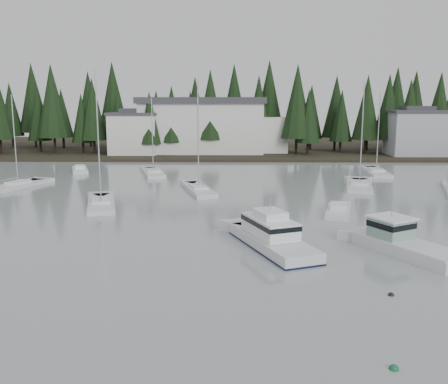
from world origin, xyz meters
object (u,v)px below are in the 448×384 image
object	(u,v)px
house_west	(134,132)
sailboat_5	(101,205)
harbor_inn	(212,126)
lobster_boat_teal	(404,246)
sailboat_0	(359,187)
sailboat_9	(199,191)
house_east_a	(416,132)
cabin_cruiser_center	(272,239)
sailboat_7	(153,174)
runabout_1	(338,212)
runabout_3	(80,171)
sailboat_10	(376,173)
sailboat_4	(18,187)

from	to	relation	value
house_west	sailboat_5	distance (m)	46.59
harbor_inn	lobster_boat_teal	size ratio (longest dim) A/B	3.35
sailboat_0	harbor_inn	bearing A→B (deg)	40.74
harbor_inn	sailboat_9	size ratio (longest dim) A/B	2.13
house_east_a	sailboat_0	distance (m)	38.74
house_east_a	sailboat_9	size ratio (longest dim) A/B	0.76
harbor_inn	cabin_cruiser_center	size ratio (longest dim) A/B	2.83
harbor_inn	sailboat_5	bearing A→B (deg)	-101.17
cabin_cruiser_center	sailboat_9	size ratio (longest dim) A/B	0.75
sailboat_7	runabout_1	xyz separation A→B (m)	(22.05, -25.55, 0.07)
sailboat_5	runabout_3	bearing A→B (deg)	6.91
sailboat_7	sailboat_10	distance (m)	33.40
house_west	sailboat_0	xyz separation A→B (m)	(35.10, -34.47, -4.59)
sailboat_4	sailboat_10	size ratio (longest dim) A/B	0.97
cabin_cruiser_center	runabout_3	world-z (taller)	cabin_cruiser_center
house_east_a	harbor_inn	size ratio (longest dim) A/B	0.36
runabout_1	runabout_3	size ratio (longest dim) A/B	1.07
sailboat_7	sailboat_9	size ratio (longest dim) A/B	0.84
harbor_inn	runabout_3	bearing A→B (deg)	-128.44
cabin_cruiser_center	runabout_3	bearing A→B (deg)	12.21
cabin_cruiser_center	runabout_1	world-z (taller)	cabin_cruiser_center
runabout_1	house_west	bearing A→B (deg)	45.22
cabin_cruiser_center	runabout_1	bearing A→B (deg)	-54.75
house_west	sailboat_7	xyz separation A→B (m)	(7.30, -23.72, -4.60)
house_west	harbor_inn	world-z (taller)	harbor_inn
sailboat_0	runabout_3	bearing A→B (deg)	84.21
house_east_a	sailboat_0	bearing A→B (deg)	-119.45
sailboat_0	sailboat_10	bearing A→B (deg)	-11.84
sailboat_10	runabout_1	bearing A→B (deg)	161.76
house_east_a	sailboat_9	distance (m)	53.76
house_east_a	sailboat_10	distance (m)	25.62
runabout_3	harbor_inn	bearing A→B (deg)	-57.29
sailboat_4	runabout_1	size ratio (longest dim) A/B	1.82
sailboat_5	sailboat_10	size ratio (longest dim) A/B	1.16
sailboat_7	sailboat_10	world-z (taller)	sailboat_10
sailboat_0	runabout_3	distance (m)	41.70
harbor_inn	sailboat_7	distance (m)	28.73
sailboat_5	sailboat_7	xyz separation A→B (m)	(2.01, 22.33, -0.02)
house_east_a	sailboat_9	xyz separation A→B (m)	(-39.05, -36.62, -4.82)
harbor_inn	sailboat_4	xyz separation A→B (m)	(-23.25, -38.18, -5.71)
sailboat_10	lobster_boat_teal	bearing A→B (deg)	171.36
harbor_inn	sailboat_10	size ratio (longest dim) A/B	2.35
house_west	runabout_3	distance (m)	22.10
house_east_a	runabout_3	xyz separation A→B (m)	(-58.42, -20.18, -4.77)
sailboat_7	sailboat_9	world-z (taller)	sailboat_9
lobster_boat_teal	sailboat_7	bearing A→B (deg)	2.27
house_west	sailboat_9	xyz separation A→B (m)	(14.95, -37.62, -4.57)
house_east_a	sailboat_4	xyz separation A→B (m)	(-62.20, -33.84, -4.84)
house_west	sailboat_9	world-z (taller)	sailboat_9
cabin_cruiser_center	sailboat_9	xyz separation A→B (m)	(-6.99, 22.98, -0.57)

